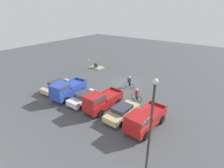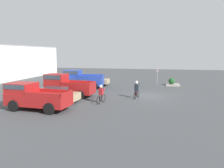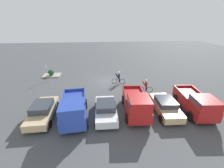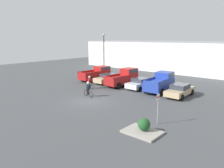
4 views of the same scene
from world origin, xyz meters
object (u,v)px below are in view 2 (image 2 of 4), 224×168
Objects in this scene: pickup_truck_2 at (81,79)px; fire_lane_sign at (157,75)px; sedan_2 at (93,80)px; sedan_0 at (55,95)px; pickup_truck_1 at (66,85)px; cyclist_1 at (101,94)px; shrub at (172,81)px; pickup_truck_0 at (34,96)px; cyclist_0 at (136,89)px; sedan_1 at (76,86)px.

pickup_truck_2 is 2.08× the size of fire_lane_sign.
fire_lane_sign is at bearing -62.51° from pickup_truck_2.
sedan_2 is at bearing 103.69° from fire_lane_sign.
pickup_truck_2 reaches higher than sedan_0.
pickup_truck_2 is at bearing 3.14° from pickup_truck_1.
shrub is at bearing -28.19° from cyclist_1.
sedan_0 is at bearing 140.24° from shrub.
pickup_truck_1 is (2.83, 0.15, 0.49)m from sedan_0.
pickup_truck_0 is 13.99m from sedan_2.
pickup_truck_0 is 1.14× the size of sedan_0.
sedan_0 is at bearing 145.51° from fire_lane_sign.
fire_lane_sign reaches higher than pickup_truck_0.
pickup_truck_1 is 2.86× the size of cyclist_0.
fire_lane_sign is at bearing -20.93° from cyclist_1.
sedan_0 is 1.06× the size of sedan_1.
sedan_2 is 11.21m from shrub.
pickup_truck_0 reaches higher than cyclist_0.
fire_lane_sign reaches higher than pickup_truck_2.
cyclist_1 is (0.57, -4.29, 0.16)m from sedan_0.
sedan_1 is at bearing -1.51° from pickup_truck_1.
sedan_2 is at bearing -2.53° from pickup_truck_1.
pickup_truck_0 is 8.38m from sedan_1.
shrub is at bearing -39.76° from sedan_0.
pickup_truck_1 is at bearing 62.97° from cyclist_1.
pickup_truck_1 reaches higher than sedan_1.
pickup_truck_2 is at bearing 31.30° from cyclist_1.
cyclist_0 is (-7.77, -7.00, 0.20)m from sedan_2.
shrub is at bearing -87.85° from fire_lane_sign.
sedan_1 is 12.13m from fire_lane_sign.
pickup_truck_2 reaches higher than sedan_2.
pickup_truck_0 is 5.60m from pickup_truck_1.
pickup_truck_0 reaches higher than sedan_2.
cyclist_0 is at bearing -45.69° from cyclist_1.
pickup_truck_0 is 2.88× the size of cyclist_0.
cyclist_0 is at bearing -122.76° from pickup_truck_2.
pickup_truck_0 is at bearing -179.73° from pickup_truck_2.
sedan_2 is 2.70× the size of cyclist_1.
sedan_2 is 11.39m from cyclist_1.
pickup_truck_2 reaches higher than pickup_truck_0.
pickup_truck_0 is 11.13m from pickup_truck_2.
shrub is (2.26, -10.98, -0.13)m from sedan_2.
fire_lane_sign is (9.96, -1.97, 0.58)m from cyclist_0.
fire_lane_sign is (16.15, -9.59, 0.37)m from pickup_truck_0.
fire_lane_sign reaches higher than shrub.
pickup_truck_0 is 1.12× the size of sedan_2.
sedan_2 reaches higher than sedan_1.
pickup_truck_0 reaches higher than cyclist_1.
sedan_1 is at bearing 124.88° from shrub.
sedan_0 is 0.89× the size of pickup_truck_2.
fire_lane_sign is 2.20m from shrub.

